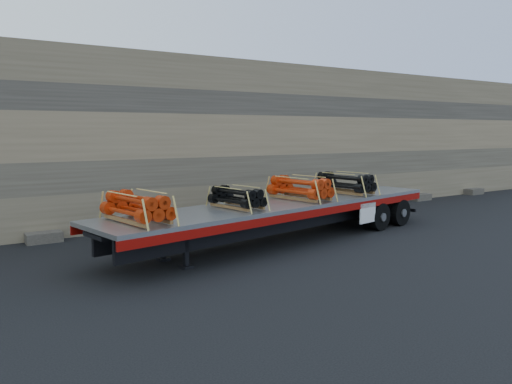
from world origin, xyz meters
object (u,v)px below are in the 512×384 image
bundle_front (137,208)px  bundle_midfront (237,198)px  trailer (282,222)px  bundle_rear (345,184)px  bundle_midrear (300,189)px

bundle_front → bundle_midfront: size_ratio=1.18×
trailer → bundle_rear: size_ratio=6.29×
bundle_front → bundle_midrear: bundle_midrear is taller
bundle_midfront → bundle_midrear: bearing=0.0°
bundle_midrear → trailer: bearing=-180.0°
trailer → bundle_midrear: bearing=0.0°
bundle_rear → bundle_midrear: bearing=180.0°
trailer → bundle_front: size_ratio=6.37×
trailer → bundle_rear: (3.53, 0.63, 1.10)m
trailer → bundle_midrear: (0.89, 0.16, 1.11)m
trailer → bundle_midrear: bundle_midrear is taller
bundle_midrear → bundle_rear: bundle_midrear is taller
bundle_midfront → bundle_midrear: 3.03m
bundle_midfront → bundle_rear: 5.71m
bundle_front → bundle_midrear: 6.64m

